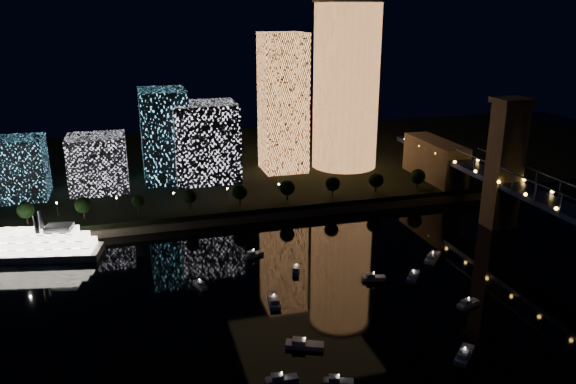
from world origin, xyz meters
The scene contains 10 objects.
ground centered at (0.00, 0.00, 0.00)m, with size 520.00×520.00×0.00m, color black.
far_bank centered at (0.00, 160.00, 2.50)m, with size 420.00×160.00×5.00m, color black.
seawall centered at (0.00, 82.00, 1.50)m, with size 420.00×6.00×3.00m, color #6B5E4C.
tower_cylindrical centered at (32.37, 132.54, 45.51)m, with size 34.00×34.00×80.77m.
tower_rectangular centered at (0.92, 134.10, 37.84)m, with size 20.64×20.64×65.67m, color #EB8E4B.
midrise_blocks centered at (-62.45, 128.39, 22.13)m, with size 100.74×35.50×41.64m.
riverboat centered at (-111.37, 68.85, 4.26)m, with size 56.27×21.85×16.63m.
motorboats centered at (-13.02, 8.12, 0.81)m, with size 85.43×77.55×2.78m.
esplanade_trees centered at (-24.67, 88.00, 10.47)m, with size 166.46×6.66×8.83m.
street_lamps centered at (-34.00, 94.00, 9.02)m, with size 132.70×0.70×5.65m.
Camera 1 is at (-69.92, -124.84, 80.95)m, focal length 35.00 mm.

